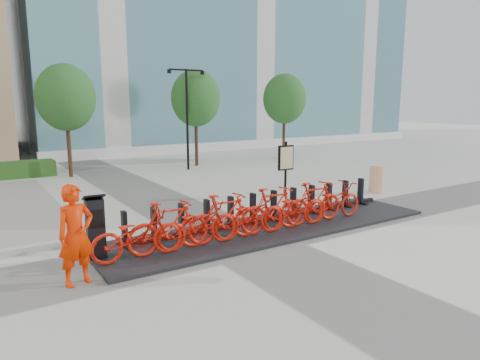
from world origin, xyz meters
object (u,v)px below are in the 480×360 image
bike_0 (138,235)px  kiosk (95,227)px  construction_barrel (377,179)px  worker_red (76,235)px  map_sign (286,160)px

bike_0 → kiosk: (-0.74, 0.53, 0.15)m
bike_0 → construction_barrel: size_ratio=1.94×
worker_red → construction_barrel: bearing=-1.0°
construction_barrel → map_sign: map_sign is taller
bike_0 → worker_red: worker_red is taller
bike_0 → map_sign: (6.87, 3.52, 0.71)m
worker_red → map_sign: bearing=12.6°
worker_red → map_sign: map_sign is taller
kiosk → bike_0: bearing=-32.0°
kiosk → map_sign: bearing=25.3°
kiosk → construction_barrel: 10.93m
bike_0 → construction_barrel: (10.09, 2.04, -0.09)m
kiosk → map_sign: size_ratio=0.71×
bike_0 → worker_red: (-1.34, -0.47, 0.35)m
kiosk → construction_barrel: kiosk is taller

